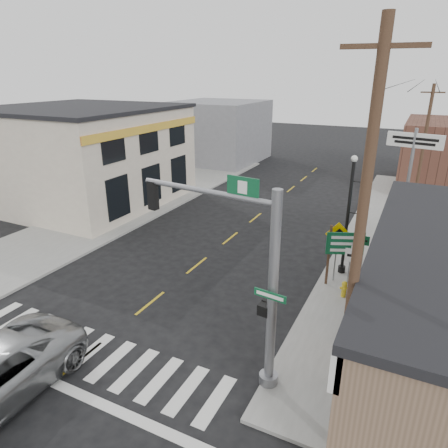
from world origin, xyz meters
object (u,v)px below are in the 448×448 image
at_px(dance_center_sign, 412,156).
at_px(utility_pole_far, 423,147).
at_px(lamp_post, 350,208).
at_px(utility_pole_near, 359,238).
at_px(traffic_signal_pole, 248,268).
at_px(bare_tree, 383,287).
at_px(guide_sign, 345,250).
at_px(fire_hydrant, 344,288).

height_order(dance_center_sign, utility_pole_far, utility_pole_far).
xyz_separation_m(lamp_post, utility_pole_near, (1.46, -8.49, 1.96)).
bearing_deg(traffic_signal_pole, bare_tree, 28.33).
bearing_deg(guide_sign, lamp_post, 73.56).
distance_m(traffic_signal_pole, lamp_post, 8.72).
distance_m(traffic_signal_pole, utility_pole_near, 3.23).
bearing_deg(lamp_post, traffic_signal_pole, -88.82).
height_order(dance_center_sign, bare_tree, dance_center_sign).
xyz_separation_m(guide_sign, utility_pole_far, (2.44, 13.98, 2.48)).
relative_size(guide_sign, utility_pole_near, 0.28).
bearing_deg(utility_pole_near, fire_hydrant, 93.25).
height_order(traffic_signal_pole, utility_pole_far, utility_pole_far).
bearing_deg(utility_pole_near, dance_center_sign, 81.48).
height_order(guide_sign, dance_center_sign, dance_center_sign).
bearing_deg(utility_pole_far, traffic_signal_pole, -106.11).
xyz_separation_m(traffic_signal_pole, bare_tree, (3.57, 1.39, -0.44)).
relative_size(fire_hydrant, utility_pole_far, 0.09).
bearing_deg(dance_center_sign, bare_tree, -76.67).
height_order(fire_hydrant, dance_center_sign, dance_center_sign).
xyz_separation_m(traffic_signal_pole, guide_sign, (1.63, 7.06, -1.98)).
bearing_deg(bare_tree, dance_center_sign, 90.00).
bearing_deg(fire_hydrant, dance_center_sign, 79.06).
xyz_separation_m(utility_pole_near, utility_pole_far, (1.17, 20.95, -0.93)).
distance_m(traffic_signal_pole, dance_center_sign, 15.37).
distance_m(traffic_signal_pole, guide_sign, 7.52).
bearing_deg(dance_center_sign, fire_hydrant, -87.61).
height_order(utility_pole_near, utility_pole_far, utility_pole_near).
height_order(fire_hydrant, utility_pole_near, utility_pole_near).
height_order(traffic_signal_pole, bare_tree, traffic_signal_pole).
relative_size(fire_hydrant, lamp_post, 0.13).
bearing_deg(guide_sign, dance_center_sign, 52.67).
distance_m(guide_sign, lamp_post, 2.11).
distance_m(fire_hydrant, utility_pole_far, 15.43).
xyz_separation_m(traffic_signal_pole, lamp_post, (1.44, 8.58, -0.53)).
relative_size(dance_center_sign, bare_tree, 1.45).
distance_m(traffic_signal_pole, utility_pole_far, 21.44).
xyz_separation_m(guide_sign, bare_tree, (1.94, -5.68, 1.54)).
bearing_deg(traffic_signal_pole, lamp_post, 87.52).
bearing_deg(lamp_post, bare_tree, -62.82).
bearing_deg(utility_pole_near, utility_pole_far, 80.87).
bearing_deg(dance_center_sign, traffic_signal_pole, -90.11).
distance_m(guide_sign, utility_pole_near, 7.87).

